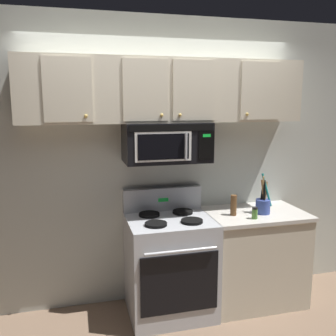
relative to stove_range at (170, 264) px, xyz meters
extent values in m
cube|color=silver|center=(0.00, 0.37, 0.88)|extent=(5.20, 0.10, 2.70)
cube|color=#B7BABF|center=(0.00, 0.00, -0.02)|extent=(0.76, 0.64, 0.90)
cube|color=black|center=(0.00, -0.33, -0.03)|extent=(0.67, 0.01, 0.52)
cylinder|color=#B7BABF|center=(0.00, -0.36, 0.27)|extent=(0.61, 0.03, 0.03)
cube|color=#B7BABF|center=(0.00, 0.28, 0.54)|extent=(0.76, 0.07, 0.22)
cube|color=#19D83F|center=(0.00, 0.24, 0.54)|extent=(0.10, 0.00, 0.04)
cylinder|color=black|center=(-0.16, -0.14, 0.44)|extent=(0.19, 0.19, 0.02)
cylinder|color=black|center=(0.16, -0.14, 0.44)|extent=(0.19, 0.19, 0.02)
cylinder|color=black|center=(-0.16, 0.14, 0.44)|extent=(0.19, 0.19, 0.02)
cylinder|color=black|center=(0.16, 0.14, 0.44)|extent=(0.19, 0.19, 0.02)
cube|color=black|center=(0.00, 0.12, 1.11)|extent=(0.76, 0.39, 0.35)
cube|color=black|center=(0.00, -0.08, 1.25)|extent=(0.73, 0.01, 0.06)
cube|color=white|center=(-0.07, -0.08, 1.09)|extent=(0.49, 0.01, 0.25)
cube|color=black|center=(-0.08, -0.08, 1.09)|extent=(0.44, 0.01, 0.22)
cube|color=black|center=(0.30, -0.08, 1.09)|extent=(0.14, 0.01, 0.25)
cube|color=#19D83F|center=(0.30, -0.08, 1.18)|extent=(0.07, 0.00, 0.03)
cylinder|color=#B7BABF|center=(0.11, -0.10, 1.09)|extent=(0.02, 0.02, 0.23)
cube|color=beige|center=(0.00, 0.15, 1.56)|extent=(2.50, 0.33, 0.55)
cube|color=beige|center=(-0.83, -0.02, 1.56)|extent=(0.38, 0.01, 0.51)
sphere|color=tan|center=(-0.70, -0.03, 1.35)|extent=(0.03, 0.03, 0.03)
cube|color=beige|center=(-0.21, -0.02, 1.56)|extent=(0.38, 0.01, 0.51)
sphere|color=tan|center=(-0.08, -0.03, 1.35)|extent=(0.03, 0.03, 0.03)
cube|color=beige|center=(0.21, -0.02, 1.56)|extent=(0.38, 0.01, 0.51)
sphere|color=tan|center=(0.08, -0.03, 1.35)|extent=(0.03, 0.03, 0.03)
cube|color=beige|center=(0.83, -0.02, 1.56)|extent=(0.38, 0.01, 0.51)
sphere|color=tan|center=(0.70, -0.03, 1.35)|extent=(0.03, 0.03, 0.03)
cube|color=beige|center=(0.84, 0.01, -0.04)|extent=(0.90, 0.62, 0.86)
cube|color=beige|center=(0.84, 0.01, 0.41)|extent=(0.93, 0.65, 0.03)
cylinder|color=#384C9E|center=(0.88, -0.06, 0.50)|extent=(0.13, 0.13, 0.13)
cylinder|color=black|center=(0.87, -0.05, 0.62)|extent=(0.04, 0.02, 0.22)
cylinder|color=olive|center=(0.88, -0.05, 0.63)|extent=(0.05, 0.04, 0.25)
cylinder|color=tan|center=(0.88, -0.05, 0.65)|extent=(0.05, 0.07, 0.29)
cylinder|color=#A87A47|center=(0.91, -0.04, 0.61)|extent=(0.07, 0.07, 0.23)
cylinder|color=teal|center=(0.92, -0.05, 0.66)|extent=(0.09, 0.08, 0.31)
cylinder|color=black|center=(0.88, -0.08, 0.63)|extent=(0.03, 0.05, 0.25)
cylinder|color=white|center=(1.04, 0.21, 0.48)|extent=(0.05, 0.05, 0.09)
cylinder|color=#B7BABF|center=(1.04, 0.21, 0.53)|extent=(0.04, 0.04, 0.02)
cylinder|color=brown|center=(0.59, -0.04, 0.53)|extent=(0.06, 0.06, 0.19)
cylinder|color=#4C7F33|center=(0.73, -0.18, 0.48)|extent=(0.05, 0.05, 0.09)
cylinder|color=black|center=(0.73, -0.18, 0.53)|extent=(0.05, 0.05, 0.02)
camera|label=1|loc=(-0.81, -3.09, 1.48)|focal=39.96mm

